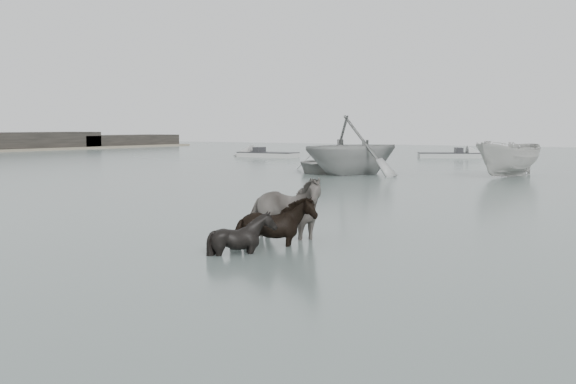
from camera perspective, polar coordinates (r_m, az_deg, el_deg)
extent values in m
plane|color=#4B5953|center=(15.03, -3.00, -3.62)|extent=(140.00, 140.00, 0.00)
imported|color=black|center=(14.73, -0.39, -0.56)|extent=(1.99, 0.98, 1.65)
imported|color=black|center=(13.61, -1.09, -1.67)|extent=(1.39, 1.54, 1.35)
imported|color=black|center=(13.08, -3.67, -2.39)|extent=(1.22, 1.13, 1.16)
imported|color=#A8A8A3|center=(36.37, 2.81, 2.41)|extent=(4.94, 5.87, 1.04)
imported|color=#949794|center=(34.47, 5.14, 3.82)|extent=(6.51, 6.94, 2.94)
imported|color=#AEAEA9|center=(34.39, 17.09, 2.65)|extent=(2.75, 4.89, 1.78)
cube|color=black|center=(81.86, -13.03, 4.02)|extent=(4.50, 14.00, 1.10)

